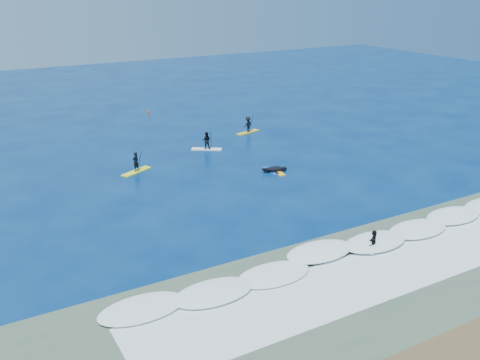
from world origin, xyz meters
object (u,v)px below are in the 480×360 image
sup_paddler_left (136,165)px  prone_paddler_near (277,170)px  wave_surfer (374,240)px  sup_paddler_center (206,142)px  sup_paddler_right (248,125)px  marker_buoy (148,112)px  prone_paddler_far (271,170)px

sup_paddler_left → prone_paddler_near: (11.14, -6.38, -0.52)m
prone_paddler_near → wave_surfer: (-2.89, -15.70, 0.58)m
sup_paddler_center → sup_paddler_right: size_ratio=0.95×
sup_paddler_left → prone_paddler_near: bearing=-56.1°
sup_paddler_right → marker_buoy: (-6.80, 14.05, -0.58)m
prone_paddler_far → wave_surfer: 16.31m
wave_surfer → marker_buoy: size_ratio=2.85×
sup_paddler_left → sup_paddler_right: bearing=-3.7°
sup_paddler_right → sup_paddler_left: bearing=-172.7°
sup_paddler_right → marker_buoy: sup_paddler_right is taller
sup_paddler_center → prone_paddler_near: bearing=-42.3°
sup_paddler_center → wave_surfer: 25.09m
prone_paddler_near → prone_paddler_far: 0.57m
marker_buoy → sup_paddler_center: bearing=-90.7°
sup_paddler_left → prone_paddler_far: bearing=-55.3°
sup_paddler_left → marker_buoy: sup_paddler_left is taller
sup_paddler_right → marker_buoy: 15.62m
prone_paddler_near → wave_surfer: 15.97m
sup_paddler_center → prone_paddler_far: bearing=-44.0°
sup_paddler_left → sup_paddler_center: (8.63, 3.01, 0.13)m
prone_paddler_near → prone_paddler_far: prone_paddler_near is taller
sup_paddler_center → prone_paddler_near: sup_paddler_center is taller
sup_paddler_center → wave_surfer: (-0.37, -25.09, -0.07)m
sup_paddler_right → prone_paddler_near: size_ratio=1.35×
prone_paddler_near → prone_paddler_far: bearing=48.7°
sup_paddler_center → sup_paddler_left: bearing=-128.0°
sup_paddler_right → wave_surfer: sup_paddler_right is taller
sup_paddler_left → sup_paddler_center: 9.14m
sup_paddler_right → marker_buoy: bearing=100.4°
sup_paddler_center → marker_buoy: size_ratio=4.90×
prone_paddler_near → marker_buoy: marker_buoy is taller
sup_paddler_center → marker_buoy: bearing=122.0°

